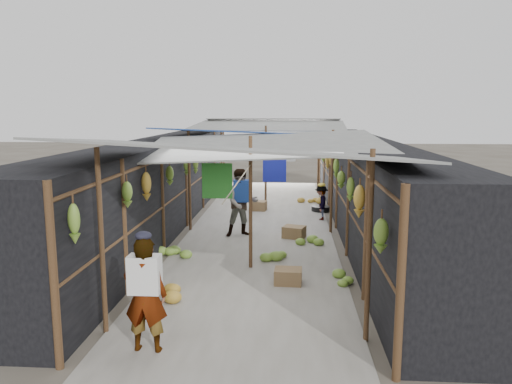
% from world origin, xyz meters
% --- Properties ---
extents(ground, '(80.00, 80.00, 0.00)m').
position_xyz_m(ground, '(0.00, 0.00, 0.00)').
color(ground, '#6B6356').
rests_on(ground, ground).
extents(aisle_slab, '(3.60, 16.00, 0.02)m').
position_xyz_m(aisle_slab, '(0.00, 6.50, 0.01)').
color(aisle_slab, '#9E998E').
rests_on(aisle_slab, ground).
extents(stall_left, '(1.40, 15.00, 2.30)m').
position_xyz_m(stall_left, '(-2.70, 6.50, 1.15)').
color(stall_left, black).
rests_on(stall_left, ground).
extents(stall_right, '(1.40, 15.00, 2.30)m').
position_xyz_m(stall_right, '(2.70, 6.50, 1.15)').
color(stall_right, black).
rests_on(stall_right, ground).
extents(crate_near, '(0.50, 0.41, 0.29)m').
position_xyz_m(crate_near, '(0.74, 2.11, 0.14)').
color(crate_near, olive).
rests_on(crate_near, ground).
extents(crate_mid, '(0.61, 0.54, 0.30)m').
position_xyz_m(crate_mid, '(0.87, 5.36, 0.15)').
color(crate_mid, olive).
rests_on(crate_mid, ground).
extents(crate_back, '(0.54, 0.46, 0.31)m').
position_xyz_m(crate_back, '(-0.21, 8.62, 0.15)').
color(crate_back, olive).
rests_on(crate_back, ground).
extents(black_basin, '(0.55, 0.55, 0.17)m').
position_xyz_m(black_basin, '(1.70, 8.65, 0.08)').
color(black_basin, black).
rests_on(black_basin, ground).
extents(vendor_elderly, '(0.57, 0.39, 1.53)m').
position_xyz_m(vendor_elderly, '(-1.07, -0.50, 0.76)').
color(vendor_elderly, silver).
rests_on(vendor_elderly, ground).
extents(shopper_blue, '(0.96, 0.85, 1.67)m').
position_xyz_m(shopper_blue, '(-0.41, 5.49, 0.84)').
color(shopper_blue, navy).
rests_on(shopper_blue, ground).
extents(vendor_seated, '(0.40, 0.66, 1.00)m').
position_xyz_m(vendor_seated, '(1.64, 7.42, 0.50)').
color(vendor_seated, '#4D4942').
rests_on(vendor_seated, ground).
extents(market_canopy, '(5.62, 15.20, 2.77)m').
position_xyz_m(market_canopy, '(0.02, 6.84, 2.41)').
color(market_canopy, brown).
rests_on(market_canopy, ground).
extents(hanging_bananas, '(3.95, 14.29, 0.67)m').
position_xyz_m(hanging_bananas, '(0.13, 6.19, 1.64)').
color(hanging_bananas, olive).
rests_on(hanging_bananas, ground).
extents(floor_bananas, '(3.97, 10.35, 0.35)m').
position_xyz_m(floor_bananas, '(-0.12, 5.44, 0.16)').
color(floor_bananas, olive).
rests_on(floor_bananas, ground).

